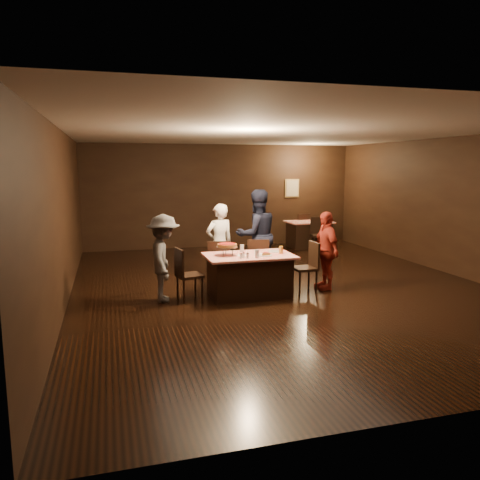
% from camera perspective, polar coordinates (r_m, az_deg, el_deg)
% --- Properties ---
extents(room, '(10.00, 10.04, 3.02)m').
position_cam_1_polar(room, '(9.08, 5.27, 7.52)').
color(room, black).
rests_on(room, ground).
extents(main_table, '(1.60, 1.00, 0.77)m').
position_cam_1_polar(main_table, '(8.59, 1.11, -4.33)').
color(main_table, red).
rests_on(main_table, ground).
extents(back_table, '(1.30, 0.90, 0.77)m').
position_cam_1_polar(back_table, '(13.91, 8.38, 0.70)').
color(back_table, red).
rests_on(back_table, ground).
extents(chair_far_left, '(0.50, 0.50, 0.95)m').
position_cam_1_polar(chair_far_left, '(9.18, -2.64, -2.90)').
color(chair_far_left, black).
rests_on(chair_far_left, ground).
extents(chair_far_right, '(0.50, 0.50, 0.95)m').
position_cam_1_polar(chair_far_right, '(9.39, 2.13, -2.63)').
color(chair_far_right, black).
rests_on(chair_far_right, ground).
extents(chair_end_left, '(0.49, 0.49, 0.95)m').
position_cam_1_polar(chair_end_left, '(8.33, -6.17, -4.18)').
color(chair_end_left, black).
rests_on(chair_end_left, ground).
extents(chair_end_right, '(0.43, 0.43, 0.95)m').
position_cam_1_polar(chair_end_right, '(8.94, 7.89, -3.29)').
color(chair_end_right, black).
rests_on(chair_end_right, ground).
extents(chair_back_near, '(0.49, 0.49, 0.95)m').
position_cam_1_polar(chair_back_near, '(13.27, 9.62, 0.66)').
color(chair_back_near, black).
rests_on(chair_back_near, ground).
extents(chair_back_far, '(0.46, 0.46, 0.95)m').
position_cam_1_polar(chair_back_far, '(14.45, 7.42, 1.38)').
color(chair_back_far, black).
rests_on(chair_back_far, ground).
extents(diner_white_jacket, '(0.66, 0.51, 1.62)m').
position_cam_1_polar(diner_white_jacket, '(9.51, -2.52, -0.43)').
color(diner_white_jacket, white).
rests_on(diner_white_jacket, ground).
extents(diner_navy_hoodie, '(1.01, 0.83, 1.90)m').
position_cam_1_polar(diner_navy_hoodie, '(9.72, 2.08, 0.60)').
color(diner_navy_hoodie, black).
rests_on(diner_navy_hoodie, ground).
extents(diner_grey_knit, '(0.68, 1.05, 1.54)m').
position_cam_1_polar(diner_grey_knit, '(8.30, -9.28, -2.20)').
color(diner_grey_knit, '#4E4F53').
rests_on(diner_grey_knit, ground).
extents(diner_red_shirt, '(0.38, 0.89, 1.51)m').
position_cam_1_polar(diner_red_shirt, '(9.17, 10.40, -1.26)').
color(diner_red_shirt, '#AF3021').
rests_on(diner_red_shirt, ground).
extents(pizza_stand, '(0.38, 0.38, 0.22)m').
position_cam_1_polar(pizza_stand, '(8.42, -1.58, -0.67)').
color(pizza_stand, black).
rests_on(pizza_stand, main_table).
extents(plate_with_slice, '(0.25, 0.25, 0.06)m').
position_cam_1_polar(plate_with_slice, '(8.41, 3.11, -1.77)').
color(plate_with_slice, white).
rests_on(plate_with_slice, main_table).
extents(plate_empty, '(0.25, 0.25, 0.01)m').
position_cam_1_polar(plate_empty, '(8.82, 4.26, -1.40)').
color(plate_empty, white).
rests_on(plate_empty, main_table).
extents(glass_front_left, '(0.08, 0.08, 0.14)m').
position_cam_1_polar(glass_front_left, '(8.23, 2.06, -1.69)').
color(glass_front_left, silver).
rests_on(glass_front_left, main_table).
extents(glass_amber, '(0.08, 0.08, 0.14)m').
position_cam_1_polar(glass_amber, '(8.64, 5.03, -1.20)').
color(glass_amber, '#BF7F26').
rests_on(glass_amber, main_table).
extents(glass_back, '(0.08, 0.08, 0.14)m').
position_cam_1_polar(glass_back, '(8.77, 0.24, -1.02)').
color(glass_back, silver).
rests_on(glass_back, main_table).
extents(condiments, '(0.17, 0.10, 0.09)m').
position_cam_1_polar(condiments, '(8.18, 0.49, -1.89)').
color(condiments, silver).
rests_on(condiments, main_table).
extents(napkin_center, '(0.19, 0.19, 0.01)m').
position_cam_1_polar(napkin_center, '(8.60, 3.04, -1.68)').
color(napkin_center, white).
rests_on(napkin_center, main_table).
extents(napkin_left, '(0.21, 0.21, 0.01)m').
position_cam_1_polar(napkin_left, '(8.42, 0.24, -1.90)').
color(napkin_left, white).
rests_on(napkin_left, main_table).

